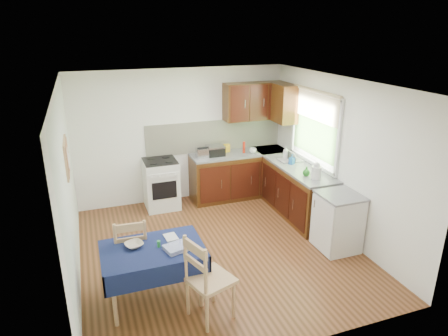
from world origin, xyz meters
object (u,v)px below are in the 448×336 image
object	(u,v)px
chair_near	(206,277)
kettle	(316,171)
dining_table	(153,256)
toaster	(203,153)
dish_rack	(290,159)
chair_far	(131,250)
sandwich_press	(215,151)

from	to	relation	value
chair_near	kettle	size ratio (longest dim) A/B	3.85
chair_near	kettle	world-z (taller)	kettle
dining_table	kettle	bearing A→B (deg)	38.45
toaster	dish_rack	size ratio (longest dim) A/B	0.64
dining_table	chair_near	size ratio (longest dim) A/B	1.14
chair_far	chair_near	world-z (taller)	chair_near
dining_table	chair_far	distance (m)	0.46
dining_table	kettle	xyz separation A→B (m)	(2.80, 0.94, 0.40)
chair_far	toaster	distance (m)	2.77
dining_table	dish_rack	world-z (taller)	dish_rack
dining_table	chair_far	xyz separation A→B (m)	(-0.21, 0.39, -0.10)
dining_table	toaster	xyz separation A→B (m)	(1.41, 2.58, 0.37)
chair_near	dish_rack	xyz separation A→B (m)	(2.34, 2.40, 0.37)
toaster	kettle	world-z (taller)	kettle
dish_rack	dining_table	bearing A→B (deg)	-137.44
chair_far	kettle	xyz separation A→B (m)	(3.01, 0.55, 0.50)
dish_rack	kettle	world-z (taller)	kettle
dining_table	kettle	world-z (taller)	kettle
chair_near	sandwich_press	world-z (taller)	sandwich_press
sandwich_press	chair_far	bearing A→B (deg)	-112.05
dining_table	kettle	size ratio (longest dim) A/B	4.40
sandwich_press	kettle	xyz separation A→B (m)	(1.13, -1.69, 0.03)
chair_far	chair_near	distance (m)	1.17
toaster	sandwich_press	bearing A→B (deg)	6.71
sandwich_press	chair_near	bearing A→B (deg)	-92.28
chair_near	sandwich_press	size ratio (longest dim) A/B	3.26
dining_table	dish_rack	size ratio (longest dim) A/B	2.99
dining_table	dish_rack	bearing A→B (deg)	53.20
chair_near	dish_rack	distance (m)	3.38
chair_far	toaster	size ratio (longest dim) A/B	3.83
chair_near	sandwich_press	xyz separation A→B (m)	(1.16, 3.16, 0.44)
sandwich_press	toaster	bearing A→B (deg)	-150.46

